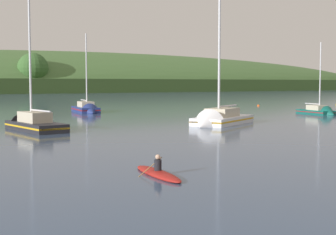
% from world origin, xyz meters
% --- Properties ---
extents(far_shoreline_hill, '(540.24, 148.18, 39.69)m').
position_xyz_m(far_shoreline_hill, '(47.59, 234.87, 0.36)').
color(far_shoreline_hill, '#314A21').
rests_on(far_shoreline_hill, ground).
extents(sailboat_near_mooring, '(4.41, 8.58, 12.23)m').
position_xyz_m(sailboat_near_mooring, '(-9.90, 38.38, 0.28)').
color(sailboat_near_mooring, '#232328').
rests_on(sailboat_near_mooring, ground).
extents(sailboat_midwater_white, '(2.78, 7.76, 11.66)m').
position_xyz_m(sailboat_midwater_white, '(0.83, 59.40, 0.28)').
color(sailboat_midwater_white, navy).
rests_on(sailboat_midwater_white, ground).
extents(sailboat_far_left, '(9.28, 7.74, 15.13)m').
position_xyz_m(sailboat_far_left, '(7.08, 35.71, 0.25)').
color(sailboat_far_left, white).
rests_on(sailboat_far_left, ground).
extents(sailboat_outer_reach, '(2.41, 6.01, 10.11)m').
position_xyz_m(sailboat_outer_reach, '(26.73, 43.21, 0.23)').
color(sailboat_outer_reach, '#0F564C').
rests_on(sailboat_outer_reach, ground).
extents(canoe_with_paddler, '(1.45, 4.18, 1.02)m').
position_xyz_m(canoe_with_paddler, '(-8.26, 15.24, 0.09)').
color(canoe_with_paddler, maroon).
rests_on(canoe_with_paddler, ground).
extents(mooring_buoy_off_fishing_boat, '(0.47, 0.47, 0.55)m').
position_xyz_m(mooring_buoy_off_fishing_boat, '(33.03, 65.15, 0.00)').
color(mooring_buoy_off_fishing_boat, '#EA5B19').
rests_on(mooring_buoy_off_fishing_boat, ground).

